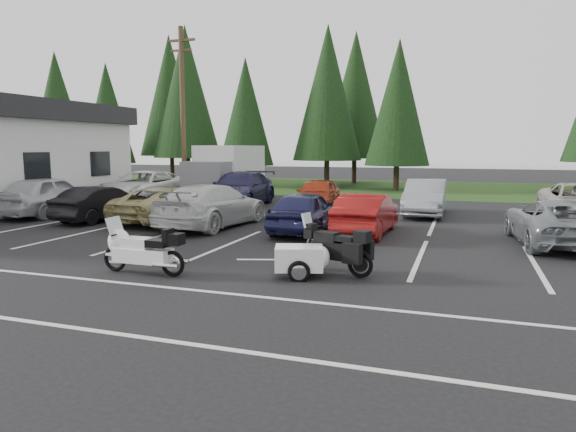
# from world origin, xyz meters

# --- Properties ---
(ground) EXTENTS (120.00, 120.00, 0.00)m
(ground) POSITION_xyz_m (0.00, 0.00, 0.00)
(ground) COLOR black
(ground) RESTS_ON ground
(grass_strip) EXTENTS (80.00, 16.00, 0.01)m
(grass_strip) POSITION_xyz_m (0.00, 24.00, 0.01)
(grass_strip) COLOR #203812
(grass_strip) RESTS_ON ground
(lake_water) EXTENTS (70.00, 50.00, 0.02)m
(lake_water) POSITION_xyz_m (4.00, 55.00, 0.00)
(lake_water) COLOR slate
(lake_water) RESTS_ON ground
(utility_pole) EXTENTS (1.60, 0.26, 9.00)m
(utility_pole) POSITION_xyz_m (-10.00, 12.00, 4.70)
(utility_pole) COLOR #473321
(utility_pole) RESTS_ON ground
(box_truck) EXTENTS (2.40, 5.60, 2.90)m
(box_truck) POSITION_xyz_m (-8.00, 12.50, 1.45)
(box_truck) COLOR silver
(box_truck) RESTS_ON ground
(stall_markings) EXTENTS (32.00, 16.00, 0.01)m
(stall_markings) POSITION_xyz_m (0.00, 2.00, 0.00)
(stall_markings) COLOR silver
(stall_markings) RESTS_ON ground
(conifer_0) EXTENTS (4.58, 4.58, 10.66)m
(conifer_0) POSITION_xyz_m (-28.00, 22.50, 6.23)
(conifer_0) COLOR #332316
(conifer_0) RESTS_ON ground
(conifer_1) EXTENTS (3.96, 3.96, 9.22)m
(conifer_1) POSITION_xyz_m (-22.00, 21.20, 5.39)
(conifer_1) COLOR #332316
(conifer_1) RESTS_ON ground
(conifer_2) EXTENTS (5.10, 5.10, 11.89)m
(conifer_2) POSITION_xyz_m (-16.00, 22.80, 6.95)
(conifer_2) COLOR #332316
(conifer_2) RESTS_ON ground
(conifer_3) EXTENTS (3.87, 3.87, 9.02)m
(conifer_3) POSITION_xyz_m (-10.50, 21.40, 5.27)
(conifer_3) COLOR #332316
(conifer_3) RESTS_ON ground
(conifer_4) EXTENTS (4.80, 4.80, 11.17)m
(conifer_4) POSITION_xyz_m (-5.00, 22.90, 6.53)
(conifer_4) COLOR #332316
(conifer_4) RESTS_ON ground
(conifer_5) EXTENTS (4.14, 4.14, 9.63)m
(conifer_5) POSITION_xyz_m (0.00, 21.60, 5.63)
(conifer_5) COLOR #332316
(conifer_5) RESTS_ON ground
(conifer_back_a) EXTENTS (5.28, 5.28, 12.30)m
(conifer_back_a) POSITION_xyz_m (-20.00, 27.00, 7.19)
(conifer_back_a) COLOR #332316
(conifer_back_a) RESTS_ON ground
(conifer_back_b) EXTENTS (4.97, 4.97, 11.58)m
(conifer_back_b) POSITION_xyz_m (-4.00, 27.50, 6.77)
(conifer_back_b) COLOR #332316
(conifer_back_b) RESTS_ON ground
(car_near_0) EXTENTS (2.23, 4.98, 1.66)m
(car_near_0) POSITION_xyz_m (-12.03, 4.56, 0.83)
(car_near_0) COLOR silver
(car_near_0) RESTS_ON ground
(car_near_1) EXTENTS (1.65, 4.10, 1.32)m
(car_near_1) POSITION_xyz_m (-9.00, 4.04, 0.66)
(car_near_1) COLOR black
(car_near_1) RESTS_ON ground
(car_near_2) EXTENTS (2.70, 5.04, 1.35)m
(car_near_2) POSITION_xyz_m (-6.33, 4.52, 0.67)
(car_near_2) COLOR tan
(car_near_2) RESTS_ON ground
(car_near_3) EXTENTS (2.54, 5.41, 1.53)m
(car_near_3) POSITION_xyz_m (-4.21, 4.01, 0.76)
(car_near_3) COLOR silver
(car_near_3) RESTS_ON ground
(car_near_4) EXTENTS (1.74, 4.13, 1.40)m
(car_near_4) POSITION_xyz_m (-0.77, 3.94, 0.70)
(car_near_4) COLOR #1C1E48
(car_near_4) RESTS_ON ground
(car_near_5) EXTENTS (1.55, 4.10, 1.34)m
(car_near_5) POSITION_xyz_m (1.25, 4.20, 0.67)
(car_near_5) COLOR maroon
(car_near_5) RESTS_ON ground
(car_near_6) EXTENTS (2.66, 4.95, 1.32)m
(car_near_6) POSITION_xyz_m (6.75, 4.15, 0.66)
(car_near_6) COLOR gray
(car_near_6) RESTS_ON ground
(car_far_0) EXTENTS (2.78, 5.90, 1.63)m
(car_far_0) POSITION_xyz_m (-11.02, 9.73, 0.82)
(car_far_0) COLOR white
(car_far_0) RESTS_ON ground
(car_far_1) EXTENTS (2.77, 5.82, 1.64)m
(car_far_1) POSITION_xyz_m (-5.92, 10.15, 0.82)
(car_far_1) COLOR #1C183E
(car_far_1) RESTS_ON ground
(car_far_2) EXTENTS (2.07, 4.35, 1.44)m
(car_far_2) POSITION_xyz_m (-1.99, 9.83, 0.72)
(car_far_2) COLOR #9F2F14
(car_far_2) RESTS_ON ground
(car_far_3) EXTENTS (1.56, 4.47, 1.47)m
(car_far_3) POSITION_xyz_m (2.70, 9.74, 0.74)
(car_far_3) COLOR gray
(car_far_3) RESTS_ON ground
(touring_motorcycle) EXTENTS (2.30, 0.71, 1.27)m
(touring_motorcycle) POSITION_xyz_m (-2.48, -2.68, 0.64)
(touring_motorcycle) COLOR white
(touring_motorcycle) RESTS_ON ground
(cargo_trailer) EXTENTS (1.68, 1.25, 0.69)m
(cargo_trailer) POSITION_xyz_m (0.88, -1.81, 0.35)
(cargo_trailer) COLOR white
(cargo_trailer) RESTS_ON ground
(adventure_motorcycle) EXTENTS (2.34, 1.38, 1.35)m
(adventure_motorcycle) POSITION_xyz_m (1.48, -1.26, 0.67)
(adventure_motorcycle) COLOR black
(adventure_motorcycle) RESTS_ON ground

